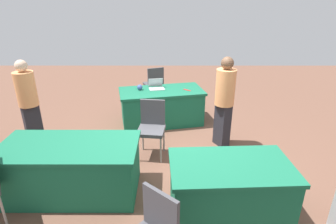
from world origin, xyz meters
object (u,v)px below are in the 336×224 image
at_px(chair_aisle, 152,125).
at_px(laptop_silver, 156,87).
at_px(person_organiser, 28,100).
at_px(yarn_ball, 140,87).
at_px(table_foreground, 162,106).
at_px(table_back_left, 229,190).
at_px(chair_back_row, 154,83).
at_px(person_presenter, 224,98).
at_px(table_mid_left, 71,169).
at_px(scissors_red, 187,90).

height_order(chair_aisle, laptop_silver, chair_aisle).
bearing_deg(person_organiser, yarn_ball, 166.19).
bearing_deg(table_foreground, chair_aisle, 84.29).
distance_m(table_back_left, chair_back_row, 4.17).
bearing_deg(table_foreground, yarn_ball, -2.22).
bearing_deg(chair_back_row, person_presenter, -80.56).
relative_size(chair_aisle, chair_back_row, 1.01).
bearing_deg(table_back_left, chair_aisle, -55.21).
bearing_deg(table_mid_left, yarn_ball, -107.11).
distance_m(person_presenter, person_organiser, 3.48).
relative_size(table_mid_left, scissors_red, 10.27).
xyz_separation_m(table_foreground, table_back_left, (-0.89, 2.80, -0.00)).
bearing_deg(table_foreground, table_mid_left, 63.19).
bearing_deg(laptop_silver, scissors_red, 157.80).
xyz_separation_m(yarn_ball, scissors_red, (-1.01, 0.02, -0.05)).
distance_m(table_mid_left, yarn_ball, 2.51).
relative_size(table_back_left, chair_back_row, 1.54).
height_order(table_back_left, chair_aisle, chair_aisle).
bearing_deg(table_mid_left, chair_aisle, -136.07).
distance_m(chair_back_row, yarn_ball, 1.25).
bearing_deg(yarn_ball, chair_aisle, 103.52).
xyz_separation_m(table_mid_left, scissors_red, (-1.73, -2.34, 0.37)).
bearing_deg(yarn_ball, laptop_silver, -165.01).
bearing_deg(table_mid_left, scissors_red, -126.49).
height_order(table_back_left, scissors_red, scissors_red).
relative_size(table_back_left, laptop_silver, 3.97).
bearing_deg(person_organiser, table_mid_left, 88.62).
height_order(chair_aisle, scissors_red, chair_aisle).
relative_size(chair_aisle, yarn_ball, 8.32).
relative_size(table_foreground, table_back_left, 1.29).
bearing_deg(table_mid_left, chair_back_row, -105.25).
bearing_deg(table_back_left, chair_back_row, -74.72).
bearing_deg(scissors_red, chair_back_row, 161.13).
height_order(chair_aisle, person_presenter, person_presenter).
xyz_separation_m(table_foreground, chair_back_row, (0.21, -1.22, 0.18)).
bearing_deg(chair_back_row, person_organiser, -156.27).
bearing_deg(chair_aisle, table_mid_left, 50.75).
xyz_separation_m(table_mid_left, yarn_ball, (-0.73, -2.36, 0.43)).
relative_size(table_foreground, person_presenter, 1.15).
xyz_separation_m(chair_aisle, person_organiser, (2.21, -0.37, 0.32)).
relative_size(table_mid_left, laptop_silver, 4.97).
distance_m(table_back_left, scissors_red, 2.84).
distance_m(table_back_left, chair_aisle, 1.79).
distance_m(person_organiser, laptop_silver, 2.48).
bearing_deg(person_organiser, chair_aisle, 129.20).
height_order(table_foreground, yarn_ball, yarn_ball).
relative_size(table_foreground, person_organiser, 1.19).
relative_size(table_foreground, chair_back_row, 1.98).
height_order(table_mid_left, chair_aisle, chair_aisle).
relative_size(person_organiser, yarn_ball, 13.65).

